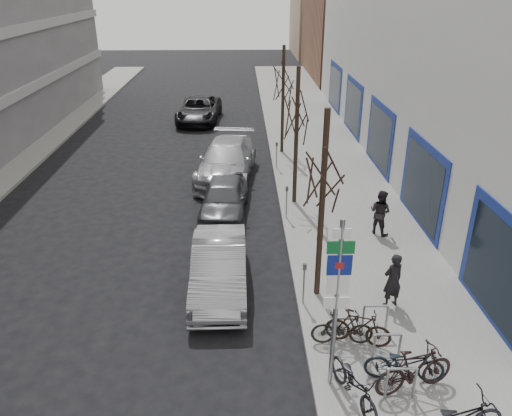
{
  "coord_description": "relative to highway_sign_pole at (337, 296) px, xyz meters",
  "views": [
    {
      "loc": [
        0.49,
        -8.46,
        8.32
      ],
      "look_at": [
        0.91,
        5.36,
        2.0
      ],
      "focal_mm": 35.0,
      "sensor_mm": 36.0,
      "label": 1
    }
  ],
  "objects": [
    {
      "name": "bike_far_curb",
      "position": [
        2.19,
        -1.52,
        -1.72
      ],
      "size": [
        1.97,
        0.82,
        1.17
      ],
      "primitive_type": "imported",
      "rotation": [
        0.0,
        0.0,
        1.7
      ],
      "color": "black",
      "rests_on": "sidewalk_east"
    },
    {
      "name": "tree_mid",
      "position": [
        0.2,
        10.01,
        1.65
      ],
      "size": [
        1.8,
        1.8,
        5.5
      ],
      "color": "black",
      "rests_on": "ground"
    },
    {
      "name": "meter_mid",
      "position": [
        -0.25,
        8.51,
        -1.54
      ],
      "size": [
        0.1,
        0.08,
        1.27
      ],
      "color": "gray",
      "rests_on": "sidewalk_east"
    },
    {
      "name": "bike_mid_inner",
      "position": [
        0.49,
        1.3,
        -1.84
      ],
      "size": [
        1.56,
        0.53,
        0.93
      ],
      "primitive_type": "imported",
      "rotation": [
        0.0,
        0.0,
        1.53
      ],
      "color": "black",
      "rests_on": "sidewalk_east"
    },
    {
      "name": "parked_car_front",
      "position": [
        -2.6,
        4.01,
        -1.72
      ],
      "size": [
        1.59,
        4.47,
        1.47
      ],
      "primitive_type": "imported",
      "rotation": [
        0.0,
        0.0,
        0.01
      ],
      "color": "#A0A0A5",
      "rests_on": "ground"
    },
    {
      "name": "parked_car_back",
      "position": [
        -2.6,
        13.15,
        -1.62
      ],
      "size": [
        3.03,
        6.02,
        1.68
      ],
      "primitive_type": "imported",
      "rotation": [
        0.0,
        0.0,
        -0.12
      ],
      "color": "#A2A2A7",
      "rests_on": "ground"
    },
    {
      "name": "tree_near",
      "position": [
        0.2,
        3.51,
        1.65
      ],
      "size": [
        1.8,
        1.8,
        5.5
      ],
      "color": "black",
      "rests_on": "ground"
    },
    {
      "name": "lane_car",
      "position": [
        -4.6,
        23.44,
        -1.7
      ],
      "size": [
        2.83,
        5.6,
        1.52
      ],
      "primitive_type": "imported",
      "rotation": [
        0.0,
        0.0,
        -0.06
      ],
      "color": "black",
      "rests_on": "ground"
    },
    {
      "name": "bike_near_left",
      "position": [
        0.4,
        -0.54,
        -1.74
      ],
      "size": [
        1.13,
        1.94,
        1.14
      ],
      "primitive_type": "imported",
      "rotation": [
        0.0,
        0.0,
        0.33
      ],
      "color": "black",
      "rests_on": "sidewalk_east"
    },
    {
      "name": "parked_car_mid",
      "position": [
        -2.6,
        9.16,
        -1.74
      ],
      "size": [
        1.99,
        4.33,
        1.44
      ],
      "primitive_type": "imported",
      "rotation": [
        0.0,
        0.0,
        -0.07
      ],
      "color": "#48484C",
      "rests_on": "ground"
    },
    {
      "name": "meter_back",
      "position": [
        -0.25,
        14.01,
        -1.54
      ],
      "size": [
        0.1,
        0.08,
        1.27
      ],
      "color": "gray",
      "rests_on": "sidewalk_east"
    },
    {
      "name": "bike_rack",
      "position": [
        1.4,
        0.61,
        -1.8
      ],
      "size": [
        0.66,
        2.26,
        0.83
      ],
      "color": "gray",
      "rests_on": "sidewalk_east"
    },
    {
      "name": "meter_front",
      "position": [
        -0.25,
        3.01,
        -1.54
      ],
      "size": [
        0.1,
        0.08,
        1.27
      ],
      "color": "gray",
      "rests_on": "sidewalk_east"
    },
    {
      "name": "bike_far_inner",
      "position": [
        0.88,
        1.29,
        -1.81
      ],
      "size": [
        1.7,
        0.96,
        0.99
      ],
      "primitive_type": "imported",
      "rotation": [
        0.0,
        0.0,
        1.26
      ],
      "color": "black",
      "rests_on": "sidewalk_east"
    },
    {
      "name": "ground",
      "position": [
        -2.4,
        0.01,
        -2.46
      ],
      "size": [
        120.0,
        120.0,
        0.0
      ],
      "primitive_type": "plane",
      "color": "black",
      "rests_on": "ground"
    },
    {
      "name": "pedestrian_near",
      "position": [
        2.13,
        2.86,
        -1.51
      ],
      "size": [
        0.68,
        0.56,
        1.6
      ],
      "primitive_type": "imported",
      "rotation": [
        0.0,
        0.0,
        3.49
      ],
      "color": "black",
      "rests_on": "sidewalk_east"
    },
    {
      "name": "highway_sign_pole",
      "position": [
        0.0,
        0.0,
        0.0
      ],
      "size": [
        0.55,
        0.1,
        4.2
      ],
      "color": "gray",
      "rests_on": "ground"
    },
    {
      "name": "pedestrian_far",
      "position": [
        2.9,
        7.16,
        -1.48
      ],
      "size": [
        0.72,
        0.72,
        1.65
      ],
      "primitive_type": "imported",
      "rotation": [
        0.0,
        0.0,
        2.36
      ],
      "color": "black",
      "rests_on": "sidewalk_east"
    },
    {
      "name": "brick_building_far",
      "position": [
        10.6,
        40.01,
        1.54
      ],
      "size": [
        12.0,
        14.0,
        8.0
      ],
      "primitive_type": "cube",
      "color": "brown",
      "rests_on": "ground"
    },
    {
      "name": "tan_building_far",
      "position": [
        11.1,
        55.01,
        2.04
      ],
      "size": [
        13.0,
        12.0,
        9.0
      ],
      "primitive_type": "cube",
      "color": "#937A5B",
      "rests_on": "ground"
    },
    {
      "name": "bike_mid_curb",
      "position": [
        1.64,
        0.05,
        -1.77
      ],
      "size": [
        1.82,
        0.77,
        1.08
      ],
      "primitive_type": "imported",
      "rotation": [
        0.0,
        0.0,
        1.43
      ],
      "color": "black",
      "rests_on": "sidewalk_east"
    },
    {
      "name": "tree_far",
      "position": [
        0.2,
        16.51,
        1.65
      ],
      "size": [
        1.8,
        1.8,
        5.5
      ],
      "color": "black",
      "rests_on": "ground"
    },
    {
      "name": "sidewalk_east",
      "position": [
        2.1,
        10.01,
        -2.38
      ],
      "size": [
        5.0,
        70.0,
        0.15
      ],
      "primitive_type": "cube",
      "color": "slate",
      "rests_on": "ground"
    },
    {
      "name": "bike_near_right",
      "position": [
        1.75,
        -0.27,
        -1.73
      ],
      "size": [
        1.99,
        1.06,
        1.16
      ],
      "primitive_type": "imported",
      "rotation": [
        0.0,
        0.0,
        1.85
      ],
      "color": "black",
      "rests_on": "sidewalk_east"
    }
  ]
}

